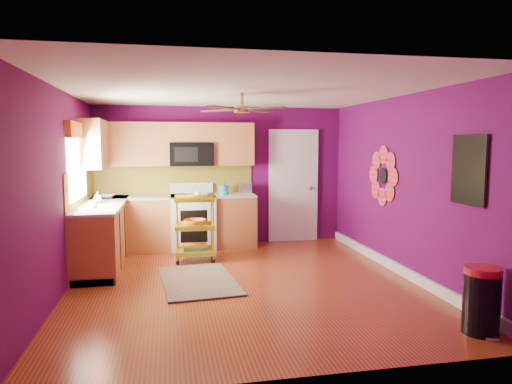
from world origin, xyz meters
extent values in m
plane|color=maroon|center=(0.00, 0.00, 0.00)|extent=(5.00, 5.00, 0.00)
cube|color=#54094B|center=(0.00, 2.50, 1.25)|extent=(4.50, 0.04, 2.50)
cube|color=#54094B|center=(0.00, -2.50, 1.25)|extent=(4.50, 0.04, 2.50)
cube|color=#54094B|center=(-2.25, 0.00, 1.25)|extent=(0.04, 5.00, 2.50)
cube|color=#54094B|center=(2.25, 0.00, 1.25)|extent=(0.04, 5.00, 2.50)
cube|color=silver|center=(0.00, 0.00, 2.50)|extent=(4.50, 5.00, 0.04)
cube|color=white|center=(2.22, 0.00, 0.07)|extent=(0.05, 4.90, 0.14)
cube|color=#9B552A|center=(-1.95, 1.35, 0.45)|extent=(0.60, 2.30, 0.90)
cube|color=#9B552A|center=(-0.85, 2.20, 0.45)|extent=(2.80, 0.60, 0.90)
cube|color=beige|center=(-1.95, 1.35, 0.92)|extent=(0.63, 2.30, 0.04)
cube|color=beige|center=(-0.85, 2.20, 0.92)|extent=(2.80, 0.63, 0.04)
cube|color=black|center=(-1.95, 1.35, 0.05)|extent=(0.54, 2.30, 0.10)
cube|color=black|center=(-0.85, 2.20, 0.05)|extent=(2.80, 0.54, 0.10)
cube|color=white|center=(-0.55, 2.17, 0.46)|extent=(0.76, 0.66, 0.92)
cube|color=black|center=(-0.55, 2.17, 0.93)|extent=(0.76, 0.62, 0.03)
cube|color=white|center=(-0.55, 2.45, 1.04)|extent=(0.76, 0.06, 0.18)
cube|color=black|center=(-0.55, 1.84, 0.45)|extent=(0.45, 0.02, 0.55)
cube|color=#9B552A|center=(-1.59, 2.33, 1.83)|extent=(1.32, 0.33, 0.75)
cube|color=#9B552A|center=(0.19, 2.33, 1.83)|extent=(0.72, 0.33, 0.75)
cube|color=#9B552A|center=(-0.55, 2.33, 2.03)|extent=(0.76, 0.33, 0.34)
cube|color=#9B552A|center=(-2.08, 1.85, 1.83)|extent=(0.33, 1.30, 0.75)
cube|color=black|center=(-0.55, 2.30, 1.65)|extent=(0.76, 0.38, 0.40)
cube|color=brown|center=(-0.85, 2.49, 1.20)|extent=(2.80, 0.01, 0.51)
cube|color=brown|center=(-2.24, 1.35, 1.20)|extent=(0.01, 2.30, 0.51)
cube|color=white|center=(-2.23, 1.05, 1.55)|extent=(0.03, 1.20, 1.00)
cube|color=orange|center=(-2.20, 1.05, 2.02)|extent=(0.08, 1.35, 0.22)
cube|color=white|center=(1.35, 2.48, 1.02)|extent=(0.85, 0.04, 2.05)
cube|color=white|center=(1.35, 2.46, 1.02)|extent=(0.95, 0.02, 2.15)
sphere|color=#BF8C3F|center=(1.67, 2.42, 1.00)|extent=(0.07, 0.07, 0.07)
cylinder|color=black|center=(2.23, 0.60, 1.35)|extent=(0.01, 0.24, 0.24)
cube|color=#1AAB90|center=(2.23, -1.40, 1.55)|extent=(0.03, 0.52, 0.72)
cube|color=black|center=(2.21, -1.40, 1.55)|extent=(0.01, 0.56, 0.76)
cylinder|color=#BF8C3F|center=(0.00, 0.20, 2.42)|extent=(0.06, 0.06, 0.16)
cylinder|color=#BF8C3F|center=(0.00, 0.20, 2.28)|extent=(0.20, 0.20, 0.08)
cube|color=#4C2D19|center=(0.27, 0.47, 2.28)|extent=(0.47, 0.47, 0.01)
cube|color=#4C2D19|center=(-0.27, 0.47, 2.28)|extent=(0.47, 0.47, 0.01)
cube|color=#4C2D19|center=(-0.27, -0.07, 2.28)|extent=(0.47, 0.47, 0.01)
cube|color=#4C2D19|center=(0.27, -0.07, 2.28)|extent=(0.47, 0.47, 0.01)
cube|color=black|center=(-0.59, 0.18, 0.01)|extent=(1.08, 1.62, 0.02)
cylinder|color=gold|center=(-0.85, 1.10, 0.52)|extent=(0.03, 0.03, 0.94)
cylinder|color=gold|center=(-0.30, 1.08, 0.52)|extent=(0.03, 0.03, 0.94)
cylinder|color=gold|center=(-0.83, 1.48, 0.52)|extent=(0.03, 0.03, 0.94)
cylinder|color=gold|center=(-0.29, 1.46, 0.52)|extent=(0.03, 0.03, 0.94)
sphere|color=black|center=(-0.85, 1.10, 0.03)|extent=(0.07, 0.07, 0.07)
sphere|color=black|center=(-0.30, 1.08, 0.03)|extent=(0.07, 0.07, 0.07)
sphere|color=black|center=(-0.83, 1.48, 0.03)|extent=(0.07, 0.07, 0.07)
sphere|color=black|center=(-0.29, 1.46, 0.03)|extent=(0.07, 0.07, 0.07)
cube|color=gold|center=(-0.57, 1.28, 0.97)|extent=(0.63, 0.47, 0.03)
cube|color=gold|center=(-0.57, 1.28, 0.53)|extent=(0.63, 0.47, 0.03)
cube|color=gold|center=(-0.57, 1.28, 0.13)|extent=(0.63, 0.47, 0.03)
imported|color=beige|center=(-0.51, 1.28, 1.02)|extent=(0.35, 0.35, 0.08)
sphere|color=yellow|center=(-0.51, 1.28, 1.05)|extent=(0.11, 0.11, 0.11)
imported|color=orange|center=(-0.57, 1.28, 0.60)|extent=(0.36, 0.36, 0.11)
cube|color=navy|center=(-0.57, 1.28, 0.17)|extent=(0.37, 0.28, 0.04)
cube|color=#267233|center=(-0.57, 1.28, 0.21)|extent=(0.37, 0.28, 0.04)
cube|color=orange|center=(-0.57, 1.28, 0.25)|extent=(0.37, 0.28, 0.03)
cylinder|color=black|center=(1.98, -2.02, 0.29)|extent=(0.43, 0.43, 0.59)
cylinder|color=#B01920|center=(1.98, -2.02, 0.62)|extent=(0.34, 0.34, 0.07)
cube|color=beige|center=(1.98, -2.19, 0.01)|extent=(0.13, 0.09, 0.03)
cylinder|color=teal|center=(0.00, 2.25, 1.02)|extent=(0.18, 0.18, 0.16)
sphere|color=teal|center=(0.00, 2.25, 1.12)|extent=(0.06, 0.06, 0.06)
cube|color=beige|center=(0.40, 2.28, 1.03)|extent=(0.22, 0.15, 0.18)
imported|color=#EA3F72|center=(-2.01, 1.39, 1.03)|extent=(0.08, 0.08, 0.18)
imported|color=white|center=(-2.02, 1.37, 1.02)|extent=(0.13, 0.13, 0.16)
imported|color=white|center=(-1.95, 2.05, 0.97)|extent=(0.24, 0.24, 0.06)
imported|color=white|center=(-1.99, 0.82, 0.99)|extent=(0.13, 0.13, 0.10)
camera|label=1|loc=(-0.97, -5.78, 1.83)|focal=32.00mm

